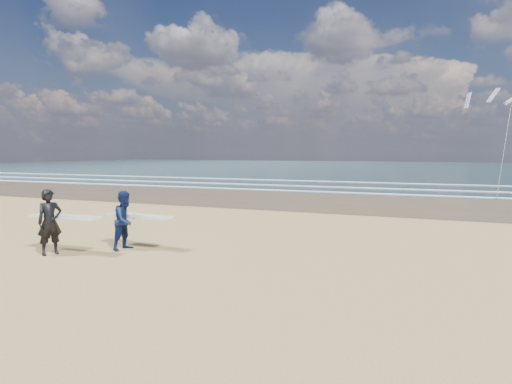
% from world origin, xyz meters
% --- Properties ---
extents(surfer_near, '(2.23, 1.08, 1.87)m').
position_xyz_m(surfer_near, '(-0.31, 0.69, 0.95)').
color(surfer_near, black).
rests_on(surfer_near, ground).
extents(surfer_far, '(2.23, 1.16, 1.76)m').
position_xyz_m(surfer_far, '(1.20, 2.07, 0.88)').
color(surfer_far, '#0B1843').
rests_on(surfer_far, ground).
extents(kite_1, '(5.36, 4.69, 7.46)m').
position_xyz_m(kite_1, '(13.43, 24.94, 4.06)').
color(kite_1, slate).
rests_on(kite_1, ground).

